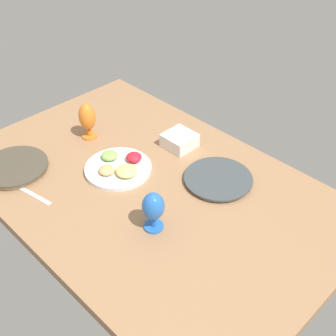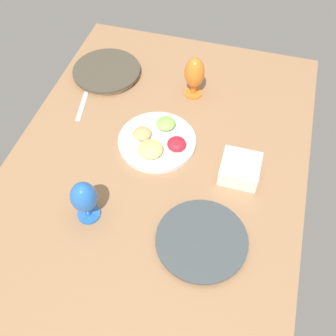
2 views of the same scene
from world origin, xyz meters
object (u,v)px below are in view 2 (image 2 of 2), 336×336
at_px(square_bowl_white, 240,168).
at_px(hurricane_glass_orange, 194,74).
at_px(fruit_platter, 157,141).
at_px(hurricane_glass_blue, 84,198).
at_px(dinner_plate_right, 107,72).
at_px(dinner_plate_left, 202,241).

bearing_deg(square_bowl_white, hurricane_glass_orange, 35.25).
distance_m(fruit_platter, hurricane_glass_blue, 0.38).
bearing_deg(hurricane_glass_orange, dinner_plate_right, 87.19).
height_order(fruit_platter, square_bowl_white, square_bowl_white).
bearing_deg(fruit_platter, dinner_plate_right, 45.41).
bearing_deg(dinner_plate_left, square_bowl_white, -13.06).
bearing_deg(hurricane_glass_orange, square_bowl_white, -144.75).
height_order(dinner_plate_left, hurricane_glass_orange, hurricane_glass_orange).
bearing_deg(fruit_platter, dinner_plate_left, -144.68).
relative_size(dinner_plate_right, square_bowl_white, 2.17).
xyz_separation_m(dinner_plate_left, fruit_platter, (0.34, 0.24, 0.01)).
distance_m(hurricane_glass_blue, square_bowl_white, 0.53).
bearing_deg(fruit_platter, square_bowl_white, -100.28).
xyz_separation_m(fruit_platter, hurricane_glass_blue, (-0.35, 0.13, 0.08)).
relative_size(dinner_plate_left, square_bowl_white, 2.17).
bearing_deg(dinner_plate_right, hurricane_glass_orange, -92.81).
height_order(hurricane_glass_orange, square_bowl_white, hurricane_glass_orange).
relative_size(dinner_plate_right, hurricane_glass_blue, 1.75).
bearing_deg(dinner_plate_left, dinner_plate_right, 40.50).
height_order(dinner_plate_right, hurricane_glass_blue, hurricane_glass_blue).
height_order(dinner_plate_right, fruit_platter, fruit_platter).
bearing_deg(dinner_plate_right, hurricane_glass_blue, -163.91).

